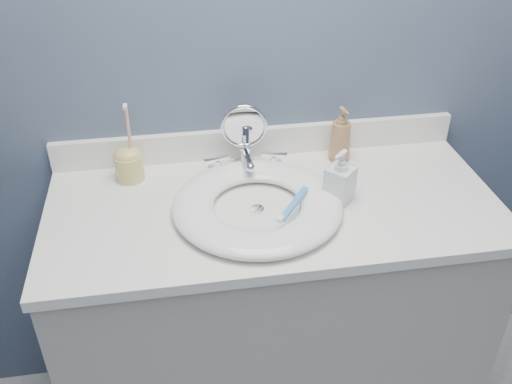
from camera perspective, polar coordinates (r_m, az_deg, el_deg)
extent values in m
cube|color=#4D5D74|center=(1.63, 0.14, 13.76)|extent=(2.20, 0.02, 2.40)
cube|color=#A9A39A|center=(1.84, 1.54, -12.78)|extent=(1.20, 0.55, 0.85)
cube|color=white|center=(1.55, 1.78, -1.52)|extent=(1.22, 0.57, 0.03)
cube|color=white|center=(1.74, 0.19, 5.07)|extent=(1.22, 0.02, 0.09)
cylinder|color=silver|center=(1.51, 0.14, -1.76)|extent=(0.04, 0.04, 0.01)
cube|color=silver|center=(1.68, -1.03, 2.42)|extent=(0.22, 0.05, 0.01)
cylinder|color=silver|center=(1.66, -1.04, 3.27)|extent=(0.03, 0.03, 0.06)
cylinder|color=silver|center=(1.61, -0.82, 3.30)|extent=(0.02, 0.09, 0.02)
sphere|color=silver|center=(1.57, -0.57, 2.47)|extent=(0.03, 0.03, 0.03)
cylinder|color=silver|center=(1.66, -3.94, 2.64)|extent=(0.02, 0.02, 0.03)
cube|color=silver|center=(1.65, -3.97, 3.26)|extent=(0.08, 0.03, 0.01)
cylinder|color=silver|center=(1.68, 1.83, 3.13)|extent=(0.02, 0.02, 0.03)
cube|color=silver|center=(1.67, 1.84, 3.75)|extent=(0.08, 0.03, 0.01)
cylinder|color=silver|center=(1.70, -1.15, 2.75)|extent=(0.08, 0.08, 0.01)
cylinder|color=silver|center=(1.67, -1.17, 4.23)|extent=(0.01, 0.01, 0.10)
torus|color=silver|center=(1.63, -1.20, 6.59)|extent=(0.14, 0.02, 0.13)
cylinder|color=white|center=(1.63, -1.20, 6.59)|extent=(0.11, 0.02, 0.11)
imported|color=#9F7047|center=(1.71, 8.47, 5.72)|extent=(0.07, 0.07, 0.17)
imported|color=silver|center=(1.52, 8.43, 1.55)|extent=(0.10, 0.10, 0.15)
cylinder|color=#CEC367|center=(1.66, -12.55, 2.43)|extent=(0.08, 0.08, 0.08)
ellipsoid|color=#CEC367|center=(1.64, -12.72, 3.57)|extent=(0.08, 0.07, 0.05)
cylinder|color=#F7A58C|center=(1.61, -12.59, 5.80)|extent=(0.01, 0.03, 0.15)
cube|color=white|center=(1.56, -12.96, 8.32)|extent=(0.01, 0.02, 0.01)
cube|color=#3C91D7|center=(1.46, 3.83, -1.18)|extent=(0.10, 0.14, 0.01)
cube|color=white|center=(1.39, 2.48, -2.69)|extent=(0.02, 0.03, 0.01)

